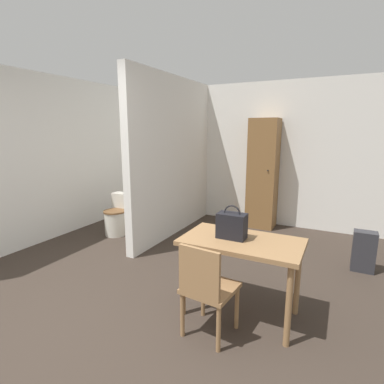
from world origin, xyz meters
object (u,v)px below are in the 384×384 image
Objects in this scene: handbag at (232,225)px; wooden_cabinet at (263,174)px; dining_table at (241,250)px; toilet at (118,216)px; wooden_chair at (207,287)px; space_heater at (364,251)px.

handbag is 2.71m from wooden_cabinet.
dining_table is 2.79m from toilet.
space_heater is (1.21, 1.94, -0.20)m from wooden_chair.
toilet is at bearing -175.31° from space_heater.
space_heater is (1.16, 1.51, -0.60)m from handbag.
dining_table is 0.56× the size of wooden_cabinet.
wooden_chair is at bearing -121.90° from space_heater.
wooden_chair reaches higher than toilet.
wooden_chair reaches higher than dining_table.
wooden_chair is 2.68× the size of handbag.
toilet is at bearing 152.90° from handbag.
toilet is 3.55m from space_heater.
wooden_chair is at bearing -83.84° from wooden_cabinet.
wooden_chair is (-0.15, -0.43, -0.19)m from dining_table.
wooden_chair is 3.16m from wooden_cabinet.
toilet is (-2.33, 1.65, -0.15)m from wooden_chair.
wooden_cabinet is at bearing 98.19° from handbag.
handbag reaches higher than wooden_chair.
toilet is 2.56m from wooden_cabinet.
toilet is 2.73m from handbag.
handbag reaches higher than space_heater.
handbag is at bearing -127.43° from space_heater.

